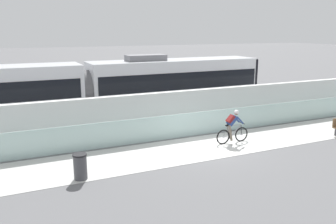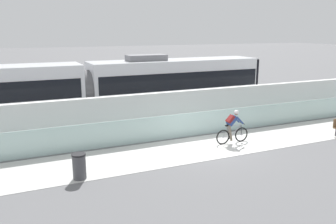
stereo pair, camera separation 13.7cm
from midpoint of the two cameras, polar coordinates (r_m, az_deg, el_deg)
ground_plane at (r=16.80m, az=6.77°, el=-5.49°), size 200.00×200.00×0.00m
bike_path_deck at (r=16.80m, az=6.77°, el=-5.47°), size 32.00×3.20×0.01m
glass_parapet at (r=18.16m, az=3.83°, el=-2.01°), size 32.00×0.05×1.21m
concrete_barrier_wall at (r=19.62m, az=1.38°, el=0.39°), size 32.00×0.36×2.03m
tram_rail_near at (r=22.06m, az=-1.42°, el=-0.88°), size 32.00×0.08×0.01m
tram_rail_far at (r=23.35m, az=-2.79°, el=-0.10°), size 32.00×0.08×0.01m
tram at (r=21.13m, az=-12.88°, el=3.41°), size 22.56×2.54×3.81m
cyclist_on_bike at (r=17.23m, az=10.47°, el=-2.36°), size 1.77×0.58×1.61m
trash_bin at (r=13.43m, az=-13.69°, el=-8.42°), size 0.51×0.51×0.96m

